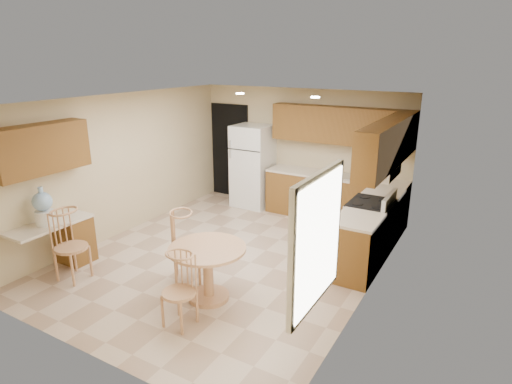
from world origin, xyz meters
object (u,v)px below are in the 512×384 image
Objects in this scene: chair_table_b at (173,287)px; chair_desk at (64,241)px; refrigerator at (253,166)px; dining_table at (208,265)px; stove at (369,228)px; chair_table_a at (182,242)px; water_crock at (43,208)px.

chair_desk reaches higher than chair_table_b.
chair_desk is at bearing -98.10° from refrigerator.
chair_desk is at bearing -162.37° from dining_table.
refrigerator reaches higher than stove.
water_crock reaches higher than chair_table_a.
stove is at bearing -114.15° from chair_table_b.
dining_table is (1.41, -3.57, -0.38)m from refrigerator.
water_crock reaches higher than chair_desk.
refrigerator reaches higher than water_crock.
dining_table is 2.12m from chair_desk.
refrigerator reaches higher than chair_table_b.
stove reaches higher than chair_table_b.
chair_desk is (-2.06, 0.10, 0.08)m from chair_table_b.
chair_table_a is (-0.55, 0.15, 0.15)m from dining_table.
chair_table_b reaches higher than dining_table.
refrigerator is 1.67× the size of chair_desk.
dining_table is at bearing -68.45° from refrigerator.
refrigerator is 1.72× the size of dining_table.
water_crock reaches higher than chair_table_b.
chair_desk is (-0.60, -4.21, -0.24)m from refrigerator.
chair_table_a reaches higher than dining_table.
chair_table_a is (-2.01, -2.20, 0.17)m from stove.
refrigerator is at bearing 157.01° from stove.
water_crock is (-0.45, 0.06, 0.39)m from chair_desk.
refrigerator is at bearing 155.40° from chair_table_a.
stove is 1.19× the size of chair_table_b.
chair_table_a is 1.00× the size of chair_desk.
dining_table is at bearing -85.70° from chair_table_b.
dining_table is at bearing 35.97° from chair_table_a.
stove is 1.05× the size of chair_desk.
water_crock reaches higher than dining_table.
water_crock is at bearing -166.71° from dining_table.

